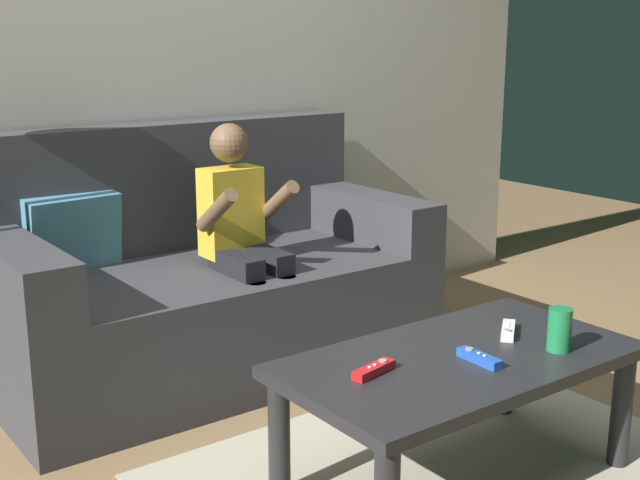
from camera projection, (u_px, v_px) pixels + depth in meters
The scene contains 9 objects.
wall_back at pixel (134, 30), 3.21m from camera, with size 4.17×0.05×2.50m, color beige.
couch at pixel (204, 286), 3.17m from camera, with size 1.61×0.80×0.90m.
person_seated_on_couch at pixel (243, 235), 3.01m from camera, with size 0.30×0.37×0.93m.
coffee_table at pixel (459, 374), 2.32m from camera, with size 1.00×0.54×0.38m.
area_rug at pixel (454, 479), 2.40m from camera, with size 1.54×1.19×0.01m, color #BCB299.
game_remote_red_near_edge at pixel (374, 370), 2.17m from camera, with size 0.14×0.06×0.03m.
game_remote_blue_center at pixel (479, 358), 2.25m from camera, with size 0.04×0.14×0.03m.
game_remote_white_far_corner at pixel (508, 330), 2.46m from camera, with size 0.13×0.12×0.03m.
soda_can at pixel (560, 330), 2.32m from camera, with size 0.07×0.07×0.12m, color #1E7F47.
Camera 1 is at (-1.39, -1.60, 1.24)m, focal length 47.27 mm.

